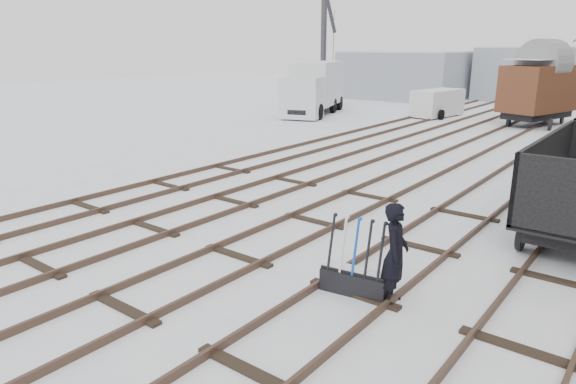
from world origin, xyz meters
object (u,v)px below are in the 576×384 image
worker (395,254)px  lorry (313,88)px  box_van_wagon (540,87)px  panel_van (438,103)px  ground_frame (355,279)px  crane (325,73)px

worker → lorry: bearing=18.0°
box_van_wagon → panel_van: box_van_wagon is taller
ground_frame → crane: 32.75m
worker → crane: size_ratio=0.20×
worker → lorry: size_ratio=0.24×
worker → lorry: 27.08m
worker → box_van_wagon: (-3.23, 25.12, 1.28)m
ground_frame → panel_van: panel_van is taller
ground_frame → panel_van: (-8.65, 25.35, 0.64)m
panel_van → box_van_wagon: bearing=7.7°
worker → panel_van: worker is taller
lorry → worker: bearing=-70.6°
box_van_wagon → panel_van: bearing=-164.5°
worker → crane: 33.06m
worker → crane: bearing=15.9°
ground_frame → worker: bearing=-0.5°
box_van_wagon → lorry: box_van_wagon is taller
ground_frame → worker: size_ratio=0.78×
ground_frame → box_van_wagon: 25.42m
lorry → panel_van: bearing=9.8°
panel_van → crane: (-10.01, 1.47, 1.56)m
box_van_wagon → lorry: bearing=-147.5°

